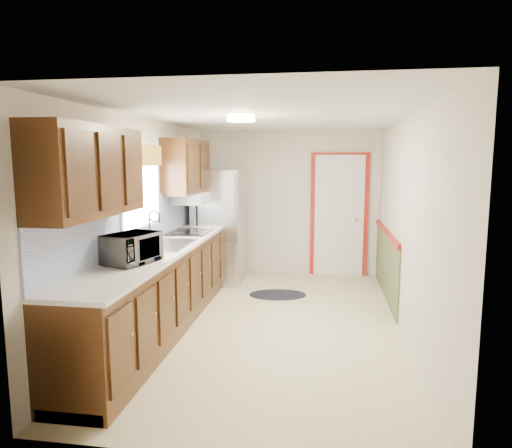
% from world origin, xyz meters
% --- Properties ---
extents(room_shell, '(3.20, 5.20, 2.52)m').
position_xyz_m(room_shell, '(0.00, 0.00, 1.20)').
color(room_shell, beige).
rests_on(room_shell, ground).
extents(kitchen_run, '(0.63, 4.00, 2.20)m').
position_xyz_m(kitchen_run, '(-1.24, -0.29, 0.81)').
color(kitchen_run, '#391F0D').
rests_on(kitchen_run, ground).
extents(back_wall_trim, '(1.12, 2.30, 2.08)m').
position_xyz_m(back_wall_trim, '(0.99, 2.21, 0.89)').
color(back_wall_trim, maroon).
rests_on(back_wall_trim, ground).
extents(ceiling_fixture, '(0.30, 0.30, 0.06)m').
position_xyz_m(ceiling_fixture, '(-0.30, -0.20, 2.36)').
color(ceiling_fixture, '#FFD88C').
rests_on(ceiling_fixture, room_shell).
extents(microwave, '(0.42, 0.58, 0.35)m').
position_xyz_m(microwave, '(-1.20, -1.10, 1.12)').
color(microwave, white).
rests_on(microwave, kitchen_run).
extents(refrigerator, '(0.74, 0.74, 1.77)m').
position_xyz_m(refrigerator, '(-1.02, 1.75, 0.88)').
color(refrigerator, '#B7B7BC').
rests_on(refrigerator, ground).
extents(rug, '(0.88, 0.64, 0.01)m').
position_xyz_m(rug, '(-0.03, 1.15, 0.01)').
color(rug, black).
rests_on(rug, ground).
extents(cooktop, '(0.51, 0.61, 0.02)m').
position_xyz_m(cooktop, '(-1.19, 0.75, 0.95)').
color(cooktop, black).
rests_on(cooktop, kitchen_run).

